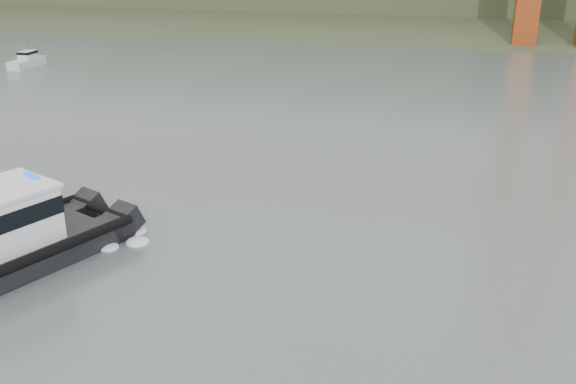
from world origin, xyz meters
name	(u,v)px	position (x,y,z in m)	size (l,w,h in m)	color
ground	(172,346)	(0.00, 0.00, 0.00)	(400.00, 400.00, 0.00)	#45534E
motorboat	(27,61)	(-38.32, 46.28, 0.70)	(1.76, 5.13, 2.81)	silver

